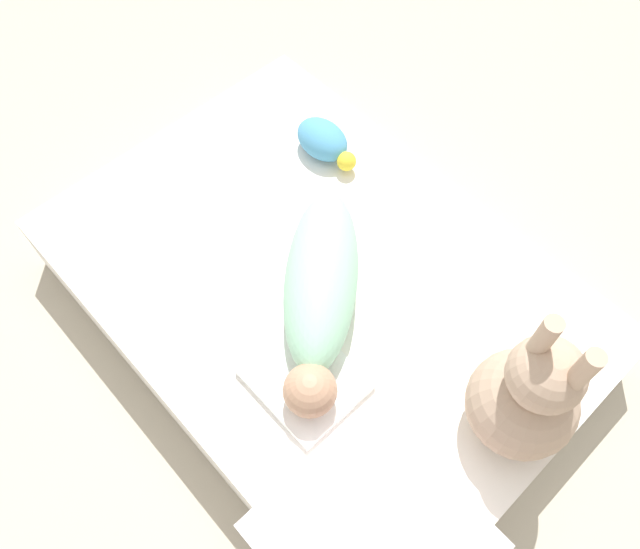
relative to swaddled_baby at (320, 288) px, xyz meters
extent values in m
plane|color=#B2A893|center=(-0.05, 0.05, -0.27)|extent=(12.00, 12.00, 0.00)
cube|color=white|center=(-0.05, 0.05, -0.17)|extent=(1.18, 0.83, 0.19)
cube|color=white|center=(0.10, -0.14, -0.07)|extent=(0.21, 0.18, 0.02)
ellipsoid|color=#99D6B2|center=(-0.02, 0.02, 0.00)|extent=(0.40, 0.42, 0.15)
sphere|color=tan|center=(0.14, -0.16, -0.01)|extent=(0.10, 0.10, 0.10)
cube|color=white|center=(0.40, -0.26, -0.03)|extent=(0.34, 0.32, 0.09)
sphere|color=tan|center=(0.43, 0.09, 0.02)|extent=(0.20, 0.20, 0.20)
sphere|color=tan|center=(0.43, 0.09, 0.17)|extent=(0.13, 0.13, 0.13)
cylinder|color=tan|center=(0.40, 0.09, 0.25)|extent=(0.03, 0.03, 0.10)
cylinder|color=tan|center=(0.47, 0.09, 0.25)|extent=(0.03, 0.03, 0.10)
ellipsoid|color=#4C99C6|center=(-0.32, 0.30, -0.04)|extent=(0.14, 0.10, 0.08)
sphere|color=yellow|center=(-0.23, 0.30, -0.04)|extent=(0.05, 0.05, 0.05)
camera|label=1|loc=(0.45, -0.42, 1.11)|focal=35.00mm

